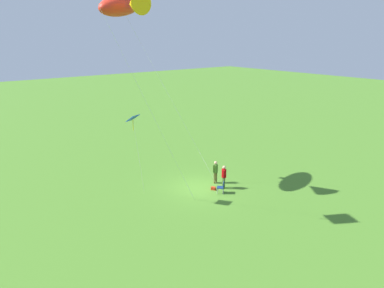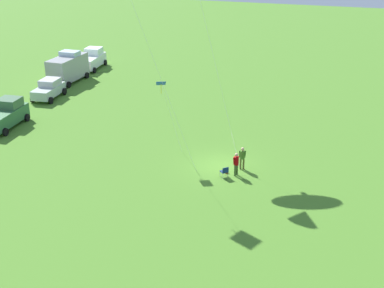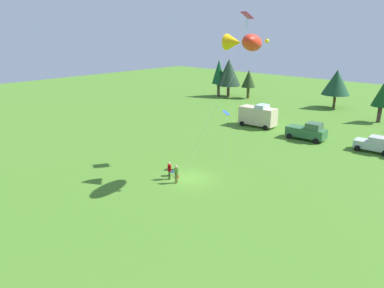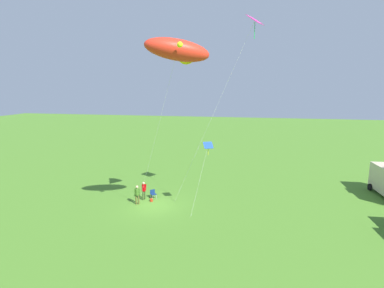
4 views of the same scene
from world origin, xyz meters
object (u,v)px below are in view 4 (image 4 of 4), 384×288
object	(u,v)px
person_spectator	(144,189)
kite_large_fish	(179,51)
kite_diamond_rainbow	(252,26)
kite_diamond_blue	(208,147)
folding_chair	(153,193)
person_kite_flyer	(137,193)
backpack_on_grass	(151,200)

from	to	relation	value
person_spectator	kite_large_fish	distance (m)	13.61
kite_diamond_rainbow	kite_diamond_blue	size ratio (longest dim) A/B	2.58
folding_chair	kite_diamond_blue	distance (m)	7.92
person_kite_flyer	kite_diamond_rainbow	size ratio (longest dim) A/B	0.11
kite_large_fish	folding_chair	bearing A→B (deg)	-144.61
kite_diamond_rainbow	kite_diamond_blue	bearing A→B (deg)	-84.74
person_kite_flyer	folding_chair	bearing A→B (deg)	138.66
backpack_on_grass	kite_diamond_rainbow	distance (m)	17.02
backpack_on_grass	kite_diamond_blue	world-z (taller)	kite_diamond_blue
backpack_on_grass	kite_large_fish	size ratio (longest dim) A/B	0.02
kite_diamond_blue	folding_chair	bearing A→B (deg)	-113.63
kite_large_fish	kite_diamond_rainbow	xyz separation A→B (m)	(-3.52, 4.67, 2.01)
backpack_on_grass	kite_diamond_rainbow	xyz separation A→B (m)	(1.34, 8.60, 14.63)
person_spectator	kite_diamond_blue	world-z (taller)	kite_diamond_blue
kite_large_fish	kite_diamond_rainbow	bearing A→B (deg)	127.01
person_spectator	kite_diamond_blue	distance (m)	7.97
backpack_on_grass	kite_diamond_blue	xyz separation A→B (m)	(1.63, 5.44, 5.51)
folding_chair	person_kite_flyer	bearing A→B (deg)	-70.60
kite_large_fish	kite_diamond_blue	distance (m)	7.95
backpack_on_grass	kite_large_fish	world-z (taller)	kite_large_fish
person_kite_flyer	backpack_on_grass	bearing A→B (deg)	119.02
folding_chair	kite_diamond_blue	xyz separation A→B (m)	(2.42, 5.53, 5.13)
person_kite_flyer	kite_diamond_blue	world-z (taller)	kite_diamond_blue
person_kite_flyer	person_spectator	xyz separation A→B (m)	(-1.14, 0.20, 0.00)
person_spectator	kite_diamond_blue	size ratio (longest dim) A/B	0.29
person_spectator	backpack_on_grass	world-z (taller)	person_spectator
folding_chair	backpack_on_grass	bearing A→B (deg)	-36.07
kite_large_fish	person_kite_flyer	bearing A→B (deg)	-128.86
kite_diamond_blue	backpack_on_grass	bearing A→B (deg)	-106.68
kite_large_fish	kite_diamond_blue	bearing A→B (deg)	154.94
kite_diamond_rainbow	person_spectator	bearing A→B (deg)	-99.53
person_spectator	kite_diamond_blue	bearing A→B (deg)	10.17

